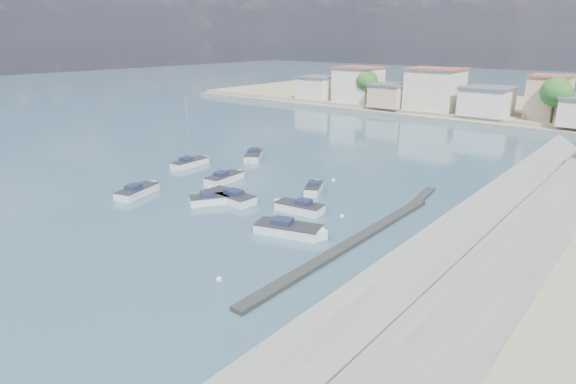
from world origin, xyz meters
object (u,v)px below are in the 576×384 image
at_px(motorboat_f, 314,188).
at_px(sailboat, 191,163).
at_px(motorboat_g, 253,156).
at_px(motorboat_h, 292,230).
at_px(motorboat_a, 139,191).
at_px(motorboat_d, 297,207).
at_px(motorboat_b, 214,200).
at_px(motorboat_c, 228,197).
at_px(motorboat_e, 226,178).

relative_size(motorboat_f, sailboat, 0.46).
height_order(motorboat_g, motorboat_h, same).
distance_m(motorboat_f, sailboat, 18.67).
relative_size(motorboat_f, motorboat_h, 0.65).
height_order(motorboat_a, motorboat_d, same).
bearing_deg(motorboat_b, motorboat_h, -6.19).
height_order(motorboat_c, motorboat_e, same).
bearing_deg(motorboat_h, motorboat_e, 154.79).
xyz_separation_m(motorboat_d, motorboat_e, (-12.57, 2.68, 0.00)).
xyz_separation_m(motorboat_f, motorboat_h, (5.50, -10.66, 0.00)).
bearing_deg(sailboat, motorboat_h, -21.14).
bearing_deg(motorboat_b, motorboat_c, 75.98).
bearing_deg(motorboat_c, motorboat_g, 124.71).
relative_size(motorboat_g, sailboat, 0.59).
xyz_separation_m(motorboat_d, sailboat, (-20.99, 4.62, 0.05)).
bearing_deg(motorboat_g, motorboat_a, -86.36).
distance_m(motorboat_e, sailboat, 8.64).
distance_m(motorboat_h, sailboat, 25.87).
relative_size(motorboat_b, sailboat, 0.50).
bearing_deg(motorboat_g, motorboat_c, -55.29).
bearing_deg(motorboat_f, motorboat_b, -120.10).
relative_size(motorboat_e, motorboat_g, 1.04).
bearing_deg(motorboat_d, motorboat_h, -56.35).
bearing_deg(motorboat_h, sailboat, 158.86).
height_order(motorboat_d, motorboat_f, same).
bearing_deg(motorboat_f, motorboat_a, -137.62).
bearing_deg(sailboat, motorboat_a, -66.34).
height_order(motorboat_b, motorboat_e, same).
bearing_deg(motorboat_h, motorboat_c, 165.16).
xyz_separation_m(motorboat_e, sailboat, (-8.42, 1.93, 0.05)).
relative_size(motorboat_d, motorboat_f, 1.28).
distance_m(motorboat_c, motorboat_d, 7.69).
bearing_deg(motorboat_a, motorboat_g, 93.64).
relative_size(motorboat_a, motorboat_b, 1.26).
distance_m(motorboat_e, motorboat_g, 10.71).
distance_m(motorboat_a, motorboat_d, 17.38).
distance_m(motorboat_d, motorboat_g, 21.22).
relative_size(motorboat_b, motorboat_e, 0.81).
xyz_separation_m(motorboat_d, motorboat_f, (-2.37, 5.95, 0.00)).
distance_m(motorboat_b, motorboat_f, 10.94).
distance_m(motorboat_a, motorboat_b, 8.78).
distance_m(motorboat_a, motorboat_e, 9.90).
height_order(motorboat_c, motorboat_d, same).
xyz_separation_m(motorboat_c, motorboat_h, (10.59, -2.81, -0.00)).
height_order(motorboat_a, motorboat_g, same).
bearing_deg(motorboat_g, motorboat_d, -35.42).
bearing_deg(motorboat_e, motorboat_d, -12.05).
bearing_deg(motorboat_f, sailboat, -175.92).
distance_m(motorboat_d, motorboat_f, 6.40).
distance_m(motorboat_c, sailboat, 15.03).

